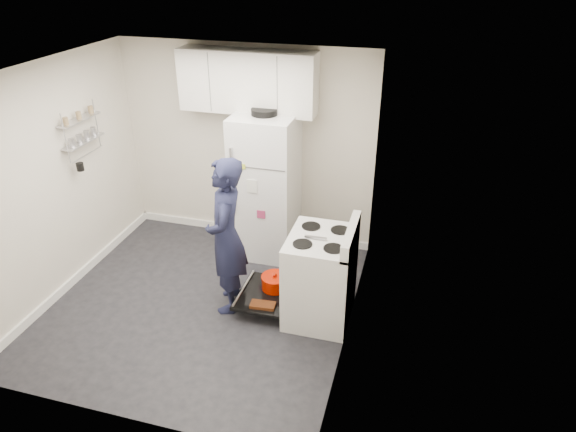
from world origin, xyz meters
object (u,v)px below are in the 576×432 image
(open_oven_door, at_px, (269,289))
(person, at_px, (226,237))
(refrigerator, at_px, (266,186))
(electric_range, at_px, (319,278))

(open_oven_door, relative_size, person, 0.41)
(person, bearing_deg, refrigerator, 162.54)
(refrigerator, height_order, person, refrigerator)
(refrigerator, bearing_deg, open_oven_door, -71.09)
(open_oven_door, distance_m, person, 0.79)
(electric_range, height_order, open_oven_door, electric_range)
(electric_range, relative_size, refrigerator, 0.59)
(electric_range, bearing_deg, person, -175.27)
(person, bearing_deg, electric_range, 79.69)
(electric_range, xyz_separation_m, refrigerator, (-0.91, 1.10, 0.43))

